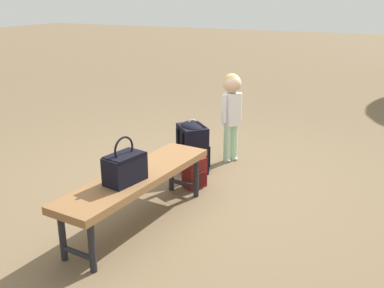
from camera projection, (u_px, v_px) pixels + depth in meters
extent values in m
plane|color=brown|center=(181.00, 187.00, 4.41)|extent=(40.00, 40.00, 0.00)
cube|color=brown|center=(137.00, 177.00, 3.56)|extent=(1.63, 0.52, 0.06)
cylinder|color=black|center=(171.00, 171.00, 4.27)|extent=(0.05, 0.05, 0.39)
cylinder|color=black|center=(196.00, 177.00, 4.14)|extent=(0.05, 0.05, 0.39)
cylinder|color=black|center=(62.00, 236.00, 3.13)|extent=(0.05, 0.05, 0.39)
cylinder|color=black|center=(92.00, 247.00, 3.00)|extent=(0.05, 0.05, 0.39)
cylinder|color=black|center=(184.00, 183.00, 4.23)|extent=(0.06, 0.28, 0.04)
cylinder|color=black|center=(78.00, 253.00, 3.10)|extent=(0.06, 0.28, 0.04)
cube|color=black|center=(125.00, 169.00, 3.36)|extent=(0.35, 0.23, 0.22)
cube|color=black|center=(124.00, 156.00, 3.33)|extent=(0.32, 0.23, 0.02)
torus|color=black|center=(124.00, 149.00, 3.31)|extent=(0.20, 0.05, 0.20)
cylinder|color=#B2D8B2|center=(234.00, 142.00, 5.07)|extent=(0.08, 0.08, 0.43)
cylinder|color=#B2D8B2|center=(227.00, 143.00, 5.02)|extent=(0.08, 0.08, 0.43)
ellipsoid|color=white|center=(235.00, 158.00, 5.12)|extent=(0.09, 0.10, 0.04)
ellipsoid|color=white|center=(228.00, 160.00, 5.06)|extent=(0.09, 0.10, 0.04)
cube|color=white|center=(232.00, 109.00, 4.92)|extent=(0.20, 0.19, 0.36)
cylinder|color=white|center=(239.00, 106.00, 4.97)|extent=(0.06, 0.06, 0.31)
cylinder|color=white|center=(224.00, 109.00, 4.86)|extent=(0.06, 0.06, 0.31)
sphere|color=beige|center=(232.00, 84.00, 4.83)|extent=(0.20, 0.20, 0.20)
sphere|color=tan|center=(232.00, 82.00, 4.83)|extent=(0.19, 0.19, 0.19)
cube|color=black|center=(192.00, 149.00, 4.73)|extent=(0.42, 0.42, 0.51)
ellipsoid|color=black|center=(192.00, 127.00, 4.65)|extent=(0.40, 0.40, 0.11)
cube|color=black|center=(205.00, 154.00, 4.80)|extent=(0.19, 0.20, 0.23)
cube|color=black|center=(178.00, 148.00, 4.75)|extent=(0.06, 0.06, 0.43)
cube|color=black|center=(182.00, 152.00, 4.62)|extent=(0.06, 0.06, 0.43)
torus|color=#B2B2B7|center=(192.00, 123.00, 4.64)|extent=(0.07, 0.07, 0.08)
cube|color=maroon|center=(194.00, 172.00, 4.36)|extent=(0.25, 0.22, 0.30)
ellipsoid|color=maroon|center=(194.00, 159.00, 4.32)|extent=(0.24, 0.21, 0.07)
cube|color=#4A1010|center=(200.00, 179.00, 4.32)|extent=(0.14, 0.08, 0.14)
cube|color=#4A1010|center=(193.00, 169.00, 4.45)|extent=(0.04, 0.03, 0.26)
cube|color=#4A1010|center=(186.00, 171.00, 4.39)|extent=(0.04, 0.03, 0.26)
torus|color=black|center=(194.00, 156.00, 4.31)|extent=(0.03, 0.05, 0.05)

